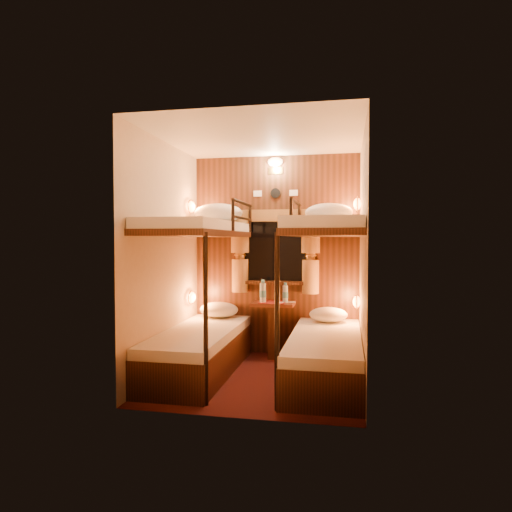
% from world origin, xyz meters
% --- Properties ---
extents(floor, '(2.10, 2.10, 0.00)m').
position_xyz_m(floor, '(0.00, 0.00, 0.00)').
color(floor, '#35120E').
rests_on(floor, ground).
extents(ceiling, '(2.10, 2.10, 0.00)m').
position_xyz_m(ceiling, '(0.00, 0.00, 2.40)').
color(ceiling, silver).
rests_on(ceiling, wall_back).
extents(wall_back, '(2.40, 0.00, 2.40)m').
position_xyz_m(wall_back, '(0.00, 1.05, 1.20)').
color(wall_back, '#C6B293').
rests_on(wall_back, floor).
extents(wall_front, '(2.40, 0.00, 2.40)m').
position_xyz_m(wall_front, '(0.00, -1.05, 1.20)').
color(wall_front, '#C6B293').
rests_on(wall_front, floor).
extents(wall_left, '(0.00, 2.40, 2.40)m').
position_xyz_m(wall_left, '(-1.00, 0.00, 1.20)').
color(wall_left, '#C6B293').
rests_on(wall_left, floor).
extents(wall_right, '(0.00, 2.40, 2.40)m').
position_xyz_m(wall_right, '(1.00, 0.00, 1.20)').
color(wall_right, '#C6B293').
rests_on(wall_right, floor).
extents(back_panel, '(2.00, 0.03, 2.40)m').
position_xyz_m(back_panel, '(0.00, 1.04, 1.20)').
color(back_panel, '#321C0D').
rests_on(back_panel, floor).
extents(bunk_left, '(0.72, 1.90, 1.82)m').
position_xyz_m(bunk_left, '(-0.65, 0.07, 0.56)').
color(bunk_left, '#321C0D').
rests_on(bunk_left, floor).
extents(bunk_right, '(0.72, 1.90, 1.82)m').
position_xyz_m(bunk_right, '(0.65, 0.07, 0.56)').
color(bunk_right, '#321C0D').
rests_on(bunk_right, floor).
extents(window, '(1.00, 0.12, 0.79)m').
position_xyz_m(window, '(0.00, 1.00, 1.18)').
color(window, black).
rests_on(window, back_panel).
extents(curtains, '(1.10, 0.22, 1.00)m').
position_xyz_m(curtains, '(0.00, 0.97, 1.26)').
color(curtains, olive).
rests_on(curtains, back_panel).
extents(back_fixtures, '(0.54, 0.09, 0.48)m').
position_xyz_m(back_fixtures, '(0.00, 1.00, 2.25)').
color(back_fixtures, black).
rests_on(back_fixtures, back_panel).
extents(reading_lamps, '(2.00, 0.20, 1.25)m').
position_xyz_m(reading_lamps, '(-0.00, 0.70, 1.24)').
color(reading_lamps, orange).
rests_on(reading_lamps, wall_left).
extents(table, '(0.50, 0.34, 0.66)m').
position_xyz_m(table, '(0.00, 0.85, 0.41)').
color(table, '#532213').
rests_on(table, floor).
extents(bottle_left, '(0.08, 0.08, 0.27)m').
position_xyz_m(bottle_left, '(-0.11, 0.80, 0.77)').
color(bottle_left, '#99BFE5').
rests_on(bottle_left, table).
extents(bottle_right, '(0.07, 0.07, 0.23)m').
position_xyz_m(bottle_right, '(0.14, 0.86, 0.75)').
color(bottle_right, '#99BFE5').
rests_on(bottle_right, table).
extents(sachet_a, '(0.11, 0.10, 0.01)m').
position_xyz_m(sachet_a, '(0.21, 0.88, 0.65)').
color(sachet_a, silver).
rests_on(sachet_a, table).
extents(sachet_b, '(0.09, 0.08, 0.01)m').
position_xyz_m(sachet_b, '(0.09, 0.82, 0.65)').
color(sachet_b, silver).
rests_on(sachet_b, table).
extents(pillow_lower_left, '(0.47, 0.33, 0.18)m').
position_xyz_m(pillow_lower_left, '(-0.65, 0.80, 0.55)').
color(pillow_lower_left, white).
rests_on(pillow_lower_left, bunk_left).
extents(pillow_lower_right, '(0.43, 0.31, 0.17)m').
position_xyz_m(pillow_lower_right, '(0.65, 0.74, 0.54)').
color(pillow_lower_right, white).
rests_on(pillow_lower_right, bunk_right).
extents(pillow_upper_left, '(0.58, 0.42, 0.23)m').
position_xyz_m(pillow_upper_left, '(-0.65, 0.78, 1.70)').
color(pillow_upper_left, white).
rests_on(pillow_upper_left, bunk_left).
extents(pillow_upper_right, '(0.53, 0.38, 0.21)m').
position_xyz_m(pillow_upper_right, '(0.65, 0.68, 1.69)').
color(pillow_upper_right, white).
rests_on(pillow_upper_right, bunk_right).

